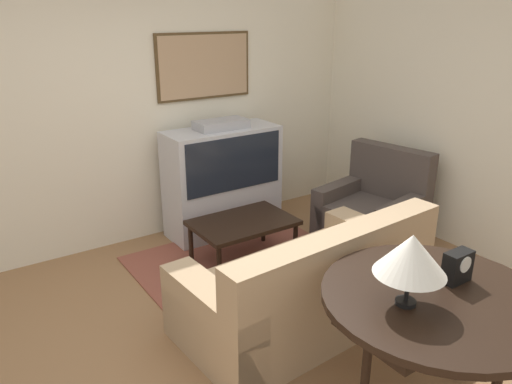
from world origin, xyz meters
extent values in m
plane|color=#8E6642|center=(0.00, 0.00, 0.00)|extent=(12.00, 12.00, 0.00)
cube|color=beige|center=(0.00, 2.13, 1.35)|extent=(12.00, 0.06, 2.70)
cube|color=#4C381E|center=(0.82, 2.08, 1.73)|extent=(1.06, 0.03, 0.67)
cube|color=tan|center=(0.82, 2.07, 1.73)|extent=(1.01, 0.01, 0.62)
cube|color=beige|center=(2.63, 0.00, 1.35)|extent=(0.06, 12.00, 2.70)
cube|color=brown|center=(0.57, 0.94, 0.01)|extent=(1.91, 1.65, 0.01)
cube|color=#B7B7BC|center=(0.82, 1.76, 0.25)|extent=(1.20, 0.49, 0.51)
cube|color=#B7B7BC|center=(0.82, 1.76, 0.82)|extent=(1.20, 0.49, 0.62)
cube|color=black|center=(0.82, 1.51, 0.82)|extent=(1.08, 0.01, 0.55)
cube|color=#9E9EA3|center=(0.82, 1.76, 1.18)|extent=(0.54, 0.27, 0.09)
cube|color=tan|center=(0.48, -0.02, 0.20)|extent=(1.93, 1.07, 0.41)
cube|color=tan|center=(0.50, -0.39, 0.64)|extent=(1.89, 0.33, 0.47)
cube|color=tan|center=(1.29, 0.03, 0.28)|extent=(0.30, 0.97, 0.57)
cube|color=tan|center=(-0.34, -0.06, 0.28)|extent=(0.30, 0.97, 0.57)
cube|color=#7C664D|center=(0.91, -0.23, 0.58)|extent=(0.37, 0.14, 0.34)
cube|color=#7C664D|center=(0.07, -0.28, 0.58)|extent=(0.37, 0.14, 0.34)
cube|color=#473D38|center=(1.95, 0.70, 0.21)|extent=(0.99, 1.05, 0.41)
cube|color=#473D38|center=(2.27, 0.75, 0.68)|extent=(0.34, 0.93, 0.54)
cube|color=#473D38|center=(1.88, 1.07, 0.28)|extent=(0.85, 0.31, 0.55)
cube|color=#473D38|center=(2.02, 0.33, 0.28)|extent=(0.85, 0.31, 0.55)
cube|color=black|center=(0.60, 1.01, 0.41)|extent=(0.93, 0.63, 0.04)
cylinder|color=black|center=(0.18, 0.75, 0.20)|extent=(0.04, 0.04, 0.39)
cylinder|color=black|center=(1.01, 0.75, 0.20)|extent=(0.04, 0.04, 0.39)
cylinder|color=black|center=(0.18, 1.28, 0.20)|extent=(0.04, 0.04, 0.39)
cylinder|color=black|center=(1.01, 1.28, 0.20)|extent=(0.04, 0.04, 0.39)
cylinder|color=black|center=(0.47, -1.16, 0.79)|extent=(1.26, 1.26, 0.04)
cube|color=black|center=(0.47, -1.16, 0.72)|extent=(1.07, 0.50, 0.08)
cylinder|color=black|center=(0.03, -1.10, 0.38)|extent=(0.05, 0.05, 0.76)
cylinder|color=black|center=(0.91, -1.10, 0.38)|extent=(0.05, 0.05, 0.76)
cylinder|color=black|center=(0.25, -1.13, 0.82)|extent=(0.11, 0.11, 0.02)
cylinder|color=black|center=(0.25, -1.13, 1.00)|extent=(0.02, 0.02, 0.34)
cone|color=white|center=(0.25, -1.13, 1.10)|extent=(0.38, 0.38, 0.22)
cube|color=black|center=(0.68, -1.13, 0.90)|extent=(0.18, 0.09, 0.19)
cylinder|color=white|center=(0.68, -1.18, 0.93)|extent=(0.10, 0.01, 0.10)
camera|label=1|loc=(-1.67, -2.57, 2.28)|focal=35.00mm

